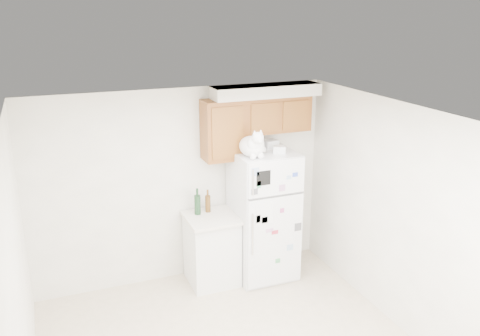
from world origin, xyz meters
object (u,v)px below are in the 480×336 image
refrigerator (263,215)px  base_counter (212,249)px  storage_box_back (270,144)px  bottle_amber (208,201)px  storage_box_front (279,150)px  bottle_green (197,201)px  cat (253,146)px

refrigerator → base_counter: 0.79m
storage_box_back → bottle_amber: (-0.84, 0.06, -0.68)m
storage_box_front → bottle_amber: storage_box_front is taller
bottle_green → base_counter: bearing=-40.5°
base_counter → storage_box_back: storage_box_back is taller
storage_box_back → bottle_amber: storage_box_back is taller
storage_box_back → storage_box_front: storage_box_back is taller
refrigerator → bottle_amber: refrigerator is taller
cat → storage_box_front: size_ratio=3.49×
base_counter → bottle_green: 0.66m
base_counter → storage_box_front: size_ratio=6.13×
storage_box_front → bottle_amber: 1.12m
cat → base_counter: bearing=157.1°
storage_box_front → bottle_green: 1.22m
refrigerator → cat: size_ratio=3.24×
refrigerator → storage_box_front: size_ratio=11.33×
refrigerator → storage_box_back: 0.93m
base_counter → bottle_amber: 0.62m
storage_box_back → bottle_green: (-0.98, 0.04, -0.66)m
base_counter → cat: size_ratio=1.76×
storage_box_back → refrigerator: bearing=-143.9°
storage_box_back → bottle_amber: size_ratio=0.60×
cat → bottle_amber: bearing=143.7°
refrigerator → base_counter: bearing=173.9°
storage_box_back → cat: bearing=-150.9°
base_counter → storage_box_back: size_ratio=5.11×
refrigerator → bottle_green: size_ratio=4.95×
storage_box_back → bottle_amber: 1.08m
cat → storage_box_back: size_ratio=2.91×
storage_box_front → bottle_green: (-0.98, 0.30, -0.65)m
refrigerator → storage_box_back: storage_box_back is taller
cat → refrigerator: bearing=31.8°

